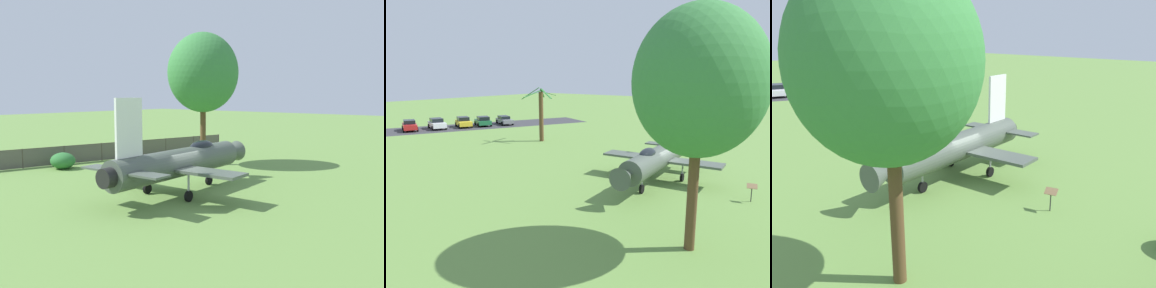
% 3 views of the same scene
% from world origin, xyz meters
% --- Properties ---
extents(ground_plane, '(200.00, 200.00, 0.00)m').
position_xyz_m(ground_plane, '(0.00, 0.00, 0.00)').
color(ground_plane, '#668E42').
extents(display_jet, '(12.52, 9.06, 5.66)m').
position_xyz_m(display_jet, '(0.36, 0.03, 1.91)').
color(display_jet, '#4C564C').
rests_on(display_jet, ground_plane).
extents(shade_tree, '(6.11, 5.55, 10.79)m').
position_xyz_m(shade_tree, '(8.98, 5.49, 7.55)').
color(shade_tree, brown).
rests_on(shade_tree, ground_plane).
extents(perimeter_fence, '(26.11, 6.18, 1.58)m').
position_xyz_m(perimeter_fence, '(4.75, 13.53, 0.84)').
color(perimeter_fence, '#4C4238').
rests_on(perimeter_fence, ground_plane).
extents(shrub_near_fence, '(1.85, 2.03, 1.29)m').
position_xyz_m(shrub_near_fence, '(0.23, 12.54, 0.64)').
color(shrub_near_fence, '#2D7033').
rests_on(shrub_near_fence, ground_plane).
extents(info_plaque, '(0.52, 0.67, 1.14)m').
position_xyz_m(info_plaque, '(0.54, 6.52, 0.85)').
color(info_plaque, '#333333').
rests_on(info_plaque, ground_plane).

